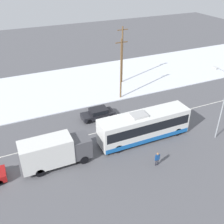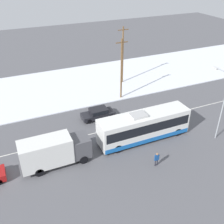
{
  "view_description": "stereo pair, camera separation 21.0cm",
  "coord_description": "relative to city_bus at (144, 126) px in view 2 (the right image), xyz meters",
  "views": [
    {
      "loc": [
        -14.08,
        -24.54,
        18.35
      ],
      "look_at": [
        -2.28,
        1.59,
        1.4
      ],
      "focal_mm": 42.0,
      "sensor_mm": 36.0,
      "label": 1
    },
    {
      "loc": [
        -13.89,
        -24.63,
        18.35
      ],
      "look_at": [
        -2.28,
        1.59,
        1.4
      ],
      "focal_mm": 42.0,
      "sensor_mm": 36.0,
      "label": 2
    }
  ],
  "objects": [
    {
      "name": "ground_plane",
      "position": [
        0.45,
        3.29,
        -1.72
      ],
      "size": [
        120.0,
        120.0,
        0.0
      ],
      "primitive_type": "plane",
      "color": "#56565B"
    },
    {
      "name": "lane_marking_center",
      "position": [
        0.45,
        3.29,
        -1.71
      ],
      "size": [
        60.0,
        0.12,
        0.0
      ],
      "color": "silver",
      "rests_on": "ground_plane"
    },
    {
      "name": "utility_pole_roadside",
      "position": [
        2.07,
        10.38,
        2.95
      ],
      "size": [
        1.8,
        0.24,
        8.95
      ],
      "color": "brown",
      "rests_on": "ground_plane"
    },
    {
      "name": "city_bus",
      "position": [
        0.0,
        0.0,
        0.0
      ],
      "size": [
        10.8,
        2.57,
        3.52
      ],
      "color": "white",
      "rests_on": "ground_plane"
    },
    {
      "name": "pedestrian_at_stop",
      "position": [
        -1.1,
        -4.61,
        -0.72
      ],
      "size": [
        0.58,
        0.26,
        1.62
      ],
      "color": "#23232D",
      "rests_on": "ground_plane"
    },
    {
      "name": "sedan_car",
      "position": [
        -3.16,
        6.39,
        -0.95
      ],
      "size": [
        4.32,
        1.8,
        1.39
      ],
      "rotation": [
        0.0,
        0.0,
        3.14
      ],
      "color": "black",
      "rests_on": "ground_plane"
    },
    {
      "name": "utility_pole_snowlot",
      "position": [
        4.72,
        15.41,
        3.13
      ],
      "size": [
        1.8,
        0.24,
        9.3
      ],
      "color": "brown",
      "rests_on": "ground_plane"
    },
    {
      "name": "box_truck",
      "position": [
        -10.45,
        -0.26,
        0.05
      ],
      "size": [
        6.98,
        2.3,
        3.21
      ],
      "color": "silver",
      "rests_on": "ground_plane"
    },
    {
      "name": "snow_lot",
      "position": [
        0.45,
        17.53,
        -1.66
      ],
      "size": [
        80.0,
        15.75,
        0.12
      ],
      "color": "silver",
      "rests_on": "ground_plane"
    },
    {
      "name": "streetlamp",
      "position": [
        7.85,
        -2.92,
        3.37
      ],
      "size": [
        0.36,
        2.51,
        8.18
      ],
      "color": "#9EA3A8",
      "rests_on": "ground_plane"
    }
  ]
}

